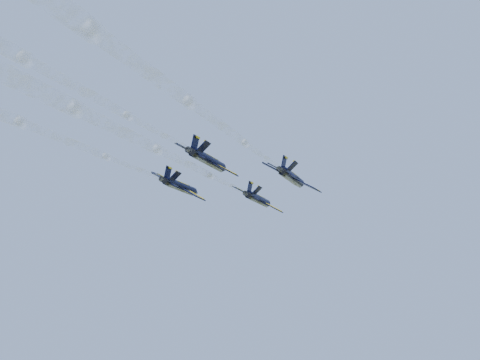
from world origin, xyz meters
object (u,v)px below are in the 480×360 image
at_px(jet_lead, 258,200).
at_px(jet_right, 292,178).
at_px(jet_left, 181,187).
at_px(jet_slot, 209,161).

bearing_deg(jet_lead, jet_right, -52.83).
height_order(jet_left, jet_slot, same).
distance_m(jet_right, jet_slot, 16.63).
bearing_deg(jet_slot, jet_left, 128.65).
bearing_deg(jet_slot, jet_lead, 89.31).
relative_size(jet_lead, jet_slot, 1.00).
bearing_deg(jet_lead, jet_slot, -90.69).
bearing_deg(jet_right, jet_left, -178.34).
height_order(jet_lead, jet_right, same).
distance_m(jet_lead, jet_left, 16.97).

